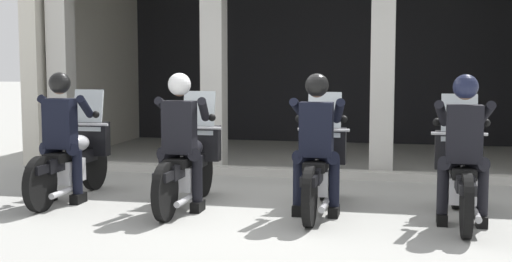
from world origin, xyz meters
TOP-DOWN VIEW (x-y plane):
  - ground_plane at (0.00, 3.00)m, footprint 80.00×80.00m
  - station_building at (0.07, 5.05)m, footprint 8.98×4.66m
  - kerb_strip at (0.07, 2.20)m, footprint 8.48×0.24m
  - motorcycle_far_left at (-2.33, 0.04)m, footprint 0.62×2.04m
  - police_officer_far_left at (-2.33, -0.25)m, footprint 0.63×0.61m
  - motorcycle_center_left at (-0.77, -0.10)m, footprint 0.62×2.04m
  - police_officer_center_left at (-0.78, -0.39)m, footprint 0.63×0.61m
  - motorcycle_center_right at (0.78, -0.03)m, footprint 0.62×2.04m
  - police_officer_center_right at (0.78, -0.31)m, footprint 0.63×0.61m
  - motorcycle_far_right at (2.33, -0.16)m, footprint 0.62×2.04m
  - police_officer_far_right at (2.33, -0.44)m, footprint 0.63×0.61m

SIDE VIEW (x-z plane):
  - ground_plane at x=0.00m, z-range 0.00..0.00m
  - kerb_strip at x=0.07m, z-range 0.00..0.12m
  - motorcycle_far_left at x=-2.33m, z-range -0.17..1.17m
  - motorcycle_center_left at x=-0.77m, z-range -0.17..1.17m
  - motorcycle_center_right at x=0.78m, z-range -0.17..1.17m
  - motorcycle_far_right at x=2.33m, z-range -0.17..1.17m
  - police_officer_far_left at x=-2.33m, z-range 0.15..1.73m
  - police_officer_center_left at x=-0.78m, z-range 0.15..1.73m
  - police_officer_center_right at x=0.78m, z-range 0.15..1.73m
  - police_officer_far_right at x=2.33m, z-range 0.15..1.73m
  - station_building at x=0.07m, z-range 0.43..3.88m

